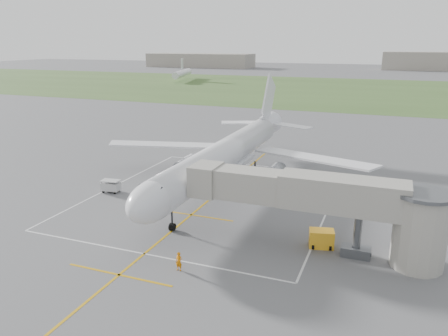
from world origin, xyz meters
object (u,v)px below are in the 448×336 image
at_px(ramp_worker_nose, 179,261).
at_px(airliner, 226,154).
at_px(baggage_cart, 111,186).
at_px(ramp_worker_wing, 191,176).
at_px(gpu_unit, 321,239).
at_px(jet_bridge, 333,204).

bearing_deg(ramp_worker_nose, airliner, 104.44).
distance_m(airliner, baggage_cart, 15.35).
xyz_separation_m(airliner, ramp_worker_wing, (-5.14, 0.09, -3.60)).
xyz_separation_m(baggage_cart, ramp_worker_wing, (7.76, 7.59, -0.02)).
bearing_deg(gpu_unit, airliner, 124.50).
bearing_deg(gpu_unit, ramp_worker_nose, -153.26).
distance_m(baggage_cart, ramp_worker_nose, 22.69).
distance_m(airliner, gpu_unit, 20.35).
bearing_deg(gpu_unit, baggage_cart, 154.64).
xyz_separation_m(airliner, baggage_cart, (-12.91, -7.50, -3.57)).
bearing_deg(ramp_worker_wing, jet_bridge, -170.47).
relative_size(jet_bridge, gpu_unit, 9.26).
distance_m(jet_bridge, ramp_worker_wing, 25.62).
bearing_deg(airliner, jet_bridge, -42.19).
relative_size(airliner, jet_bridge, 2.00).
distance_m(ramp_worker_nose, ramp_worker_wing, 24.27).
distance_m(jet_bridge, ramp_worker_nose, 14.48).
bearing_deg(ramp_worker_nose, ramp_worker_wing, 116.41).
height_order(airliner, baggage_cart, airliner).
bearing_deg(jet_bridge, gpu_unit, 140.73).
xyz_separation_m(jet_bridge, baggage_cart, (-28.63, 6.75, -3.93)).
xyz_separation_m(airliner, gpu_unit, (14.81, -13.50, -3.56)).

